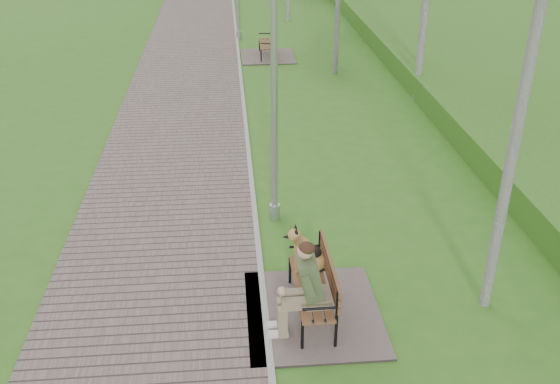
% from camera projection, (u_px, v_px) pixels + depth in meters
% --- Properties ---
extents(ground, '(120.00, 120.00, 0.00)m').
position_uv_depth(ground, '(249.00, 157.00, 14.78)').
color(ground, '#366D1F').
rests_on(ground, ground).
extents(bench_main, '(2.05, 2.27, 1.78)m').
position_uv_depth(bench_main, '(308.00, 290.00, 9.32)').
color(bench_main, '#62534F').
rests_on(bench_main, ground).
extents(bench_second, '(1.90, 2.11, 1.17)m').
position_uv_depth(bench_second, '(267.00, 51.00, 22.48)').
color(bench_second, '#62534F').
rests_on(bench_second, ground).
extents(lamp_post_near, '(0.21, 0.21, 5.47)m').
position_uv_depth(lamp_post_near, '(274.00, 94.00, 11.02)').
color(lamp_post_near, '#9DA0A5').
rests_on(lamp_post_near, ground).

